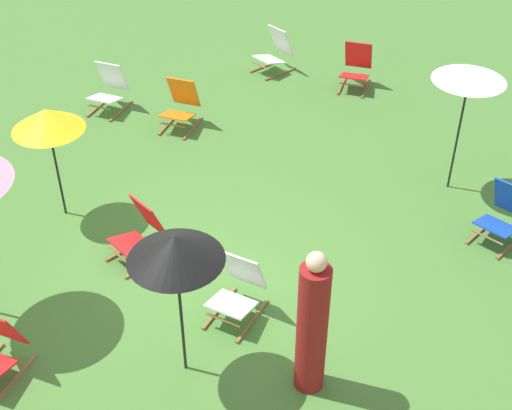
# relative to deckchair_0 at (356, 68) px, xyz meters

# --- Properties ---
(ground_plane) EXTENTS (40.00, 40.00, 0.00)m
(ground_plane) POSITION_rel_deckchair_0_xyz_m (0.98, -5.77, -0.37)
(ground_plane) COLOR #477A33
(deckchair_0) EXTENTS (0.68, 0.87, 0.83)m
(deckchair_0) POSITION_rel_deckchair_0_xyz_m (0.00, 0.00, 0.00)
(deckchair_0) COLOR olive
(deckchair_0) RESTS_ON ground
(deckchair_4) EXTENTS (0.65, 0.85, 0.83)m
(deckchair_4) POSITION_rel_deckchair_0_xyz_m (-1.56, -0.28, 0.00)
(deckchair_4) COLOR olive
(deckchair_4) RESTS_ON ground
(deckchair_7) EXTENTS (0.57, 0.81, 0.83)m
(deckchair_7) POSITION_rel_deckchair_0_xyz_m (1.63, -5.87, 0.00)
(deckchair_7) COLOR olive
(deckchair_7) RESTS_ON ground
(deckchair_9) EXTENTS (0.64, 0.85, 0.83)m
(deckchair_9) POSITION_rel_deckchair_0_xyz_m (-3.06, -3.13, 0.00)
(deckchair_9) COLOR olive
(deckchair_9) RESTS_ON ground
(deckchair_11) EXTENTS (0.66, 0.86, 0.83)m
(deckchair_11) POSITION_rel_deckchair_0_xyz_m (-1.68, -2.89, 0.00)
(deckchair_11) COLOR olive
(deckchair_11) RESTS_ON ground
(deckchair_12) EXTENTS (0.59, 0.83, 0.83)m
(deckchair_12) POSITION_rel_deckchair_0_xyz_m (3.64, -2.77, 0.00)
(deckchair_12) COLOR olive
(deckchair_12) RESTS_ON ground
(deckchair_13) EXTENTS (0.63, 0.85, 0.83)m
(deckchair_13) POSITION_rel_deckchair_0_xyz_m (0.03, -5.73, 0.00)
(deckchair_13) COLOR olive
(deckchair_13) RESTS_ON ground
(umbrella_0) EXTENTS (0.94, 0.94, 1.63)m
(umbrella_0) POSITION_rel_deckchair_0_xyz_m (-1.47, -5.67, 1.11)
(umbrella_0) COLOR black
(umbrella_0) RESTS_ON ground
(umbrella_1) EXTENTS (0.95, 0.95, 1.82)m
(umbrella_1) POSITION_rel_deckchair_0_xyz_m (1.65, -6.86, 1.30)
(umbrella_1) COLOR black
(umbrella_1) RESTS_ON ground
(umbrella_3) EXTENTS (0.99, 0.99, 1.92)m
(umbrella_3) POSITION_rel_deckchair_0_xyz_m (2.64, -2.04, 1.44)
(umbrella_3) COLOR black
(umbrella_3) RESTS_ON ground
(person_0) EXTENTS (0.43, 0.43, 1.79)m
(person_0) POSITION_rel_deckchair_0_xyz_m (2.84, -6.28, 0.47)
(person_0) COLOR maroon
(person_0) RESTS_ON ground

